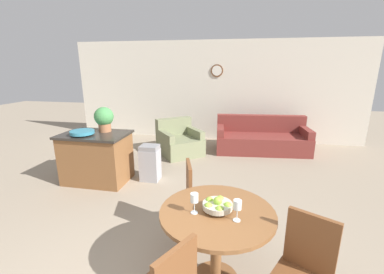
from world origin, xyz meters
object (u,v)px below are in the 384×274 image
(dining_table, at_px, (217,228))
(armchair, at_px, (179,142))
(couch, at_px, (261,139))
(wine_glass_right, at_px, (237,206))
(teal_bowl, at_px, (82,132))
(trash_bin, at_px, (150,163))
(dining_chair_near_right, at_px, (304,270))
(wine_glass_left, at_px, (194,199))
(potted_plant, at_px, (104,118))
(kitchen_island, at_px, (97,157))
(dining_chair_far_side, at_px, (198,197))
(fruit_bowl, at_px, (217,205))

(dining_table, distance_m, armchair, 3.84)
(couch, bearing_deg, wine_glass_right, -102.20)
(couch, bearing_deg, teal_bowl, -147.37)
(armchair, bearing_deg, trash_bin, -135.15)
(dining_chair_near_right, height_order, wine_glass_left, wine_glass_left)
(trash_bin, bearing_deg, couch, 45.41)
(teal_bowl, bearing_deg, couch, 38.25)
(dining_chair_near_right, bearing_deg, dining_table, 5.91)
(wine_glass_right, distance_m, armchair, 4.04)
(armchair, bearing_deg, wine_glass_left, -113.01)
(potted_plant, xyz_separation_m, couch, (2.90, 2.17, -0.84))
(teal_bowl, xyz_separation_m, potted_plant, (0.25, 0.31, 0.19))
(dining_chair_near_right, relative_size, kitchen_island, 0.82)
(dining_chair_far_side, distance_m, armchair, 3.08)
(dining_chair_far_side, distance_m, couch, 3.64)
(dining_chair_near_right, distance_m, trash_bin, 3.18)
(wine_glass_right, bearing_deg, teal_bowl, 145.21)
(dining_chair_far_side, xyz_separation_m, kitchen_island, (-2.05, 1.17, -0.06))
(couch, bearing_deg, wine_glass_left, -107.12)
(dining_chair_far_side, height_order, potted_plant, potted_plant)
(dining_chair_far_side, xyz_separation_m, trash_bin, (-1.13, 1.38, -0.18))
(wine_glass_left, bearing_deg, dining_table, 19.83)
(wine_glass_right, distance_m, couch, 4.39)
(fruit_bowl, distance_m, couch, 4.29)
(dining_chair_near_right, xyz_separation_m, wine_glass_left, (-0.90, 0.22, 0.40))
(teal_bowl, bearing_deg, wine_glass_left, -38.25)
(wine_glass_left, height_order, armchair, wine_glass_left)
(dining_chair_near_right, relative_size, wine_glass_right, 4.95)
(wine_glass_right, relative_size, armchair, 0.15)
(dining_table, xyz_separation_m, dining_chair_far_side, (-0.29, 0.70, -0.09))
(wine_glass_left, distance_m, teal_bowl, 2.90)
(fruit_bowl, xyz_separation_m, wine_glass_right, (0.18, -0.11, 0.08))
(wine_glass_left, xyz_separation_m, couch, (0.87, 4.27, -0.62))
(dining_table, height_order, kitchen_island, kitchen_island)
(dining_chair_far_side, relative_size, teal_bowl, 2.35)
(kitchen_island, bearing_deg, dining_chair_far_side, -29.66)
(wine_glass_left, height_order, wine_glass_right, same)
(kitchen_island, relative_size, teal_bowl, 2.88)
(fruit_bowl, height_order, wine_glass_left, wine_glass_left)
(dining_table, relative_size, wine_glass_right, 5.51)
(couch, xyz_separation_m, armchair, (-1.93, -0.59, -0.01))
(potted_plant, bearing_deg, wine_glass_left, -46.09)
(dining_chair_near_right, bearing_deg, armchair, -35.16)
(kitchen_island, distance_m, armchair, 2.06)
(wine_glass_left, distance_m, trash_bin, 2.54)
(dining_table, distance_m, potted_plant, 3.06)
(wine_glass_right, xyz_separation_m, teal_bowl, (-2.65, 1.84, 0.03))
(dining_table, bearing_deg, dining_chair_far_side, 112.71)
(wine_glass_right, relative_size, kitchen_island, 0.16)
(wine_glass_left, height_order, kitchen_island, wine_glass_left)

